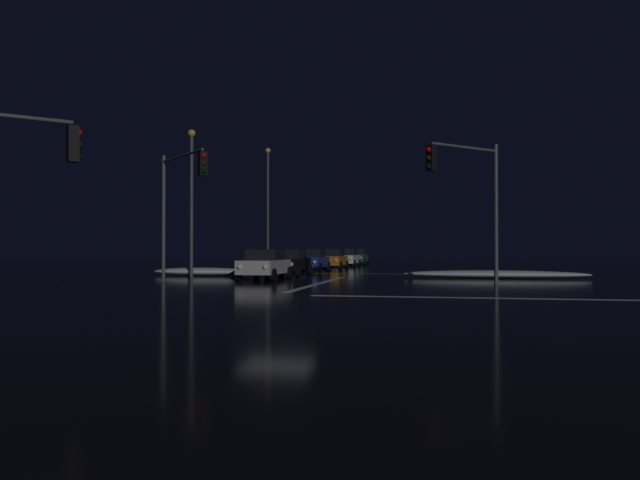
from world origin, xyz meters
TOP-DOWN VIEW (x-y plane):
  - ground at (0.00, 0.00)m, footprint 120.00×120.00m
  - stop_line_north at (0.00, 7.55)m, footprint 0.35×12.87m
  - centre_line_ns at (0.00, 19.15)m, footprint 22.00×0.15m
  - crosswalk_bar_east at (7.65, 0.00)m, footprint 12.87×0.40m
  - snow_bank_left_curb at (-8.35, 14.19)m, footprint 6.16×1.50m
  - snow_bank_right_curb at (8.35, 14.31)m, footprint 9.94×1.50m
  - sedan_silver at (-3.47, 10.40)m, footprint 2.02×4.33m
  - sedan_black at (-3.50, 15.81)m, footprint 2.02×4.33m
  - sedan_blue at (-3.45, 21.97)m, footprint 2.02×4.33m
  - sedan_orange at (-3.06, 28.01)m, footprint 2.02×4.33m
  - sedan_white at (-2.95, 34.58)m, footprint 2.02×4.33m
  - sedan_green at (-2.95, 41.31)m, footprint 2.02×4.33m
  - traffic_signal_nw at (-6.50, 6.50)m, footprint 3.69×3.69m
  - traffic_signal_ne at (6.77, 6.77)m, footprint 3.09×3.09m
  - streetlamp_left_near at (-8.65, 13.15)m, footprint 0.44×0.44m
  - streetlamp_left_far at (-8.65, 29.15)m, footprint 0.44×0.44m

SIDE VIEW (x-z plane):
  - ground at x=0.00m, z-range -0.10..0.00m
  - stop_line_north at x=0.00m, z-range 0.00..0.01m
  - centre_line_ns at x=0.00m, z-range 0.00..0.01m
  - crosswalk_bar_east at x=7.65m, z-range 0.00..0.01m
  - snow_bank_right_curb at x=8.35m, z-range 0.00..0.43m
  - snow_bank_left_curb at x=-8.35m, z-range 0.00..0.49m
  - sedan_silver at x=-3.47m, z-range 0.02..1.59m
  - sedan_black at x=-3.50m, z-range 0.02..1.59m
  - sedan_blue at x=-3.45m, z-range 0.02..1.59m
  - sedan_orange at x=-3.06m, z-range 0.02..1.59m
  - sedan_white at x=-2.95m, z-range 0.02..1.59m
  - sedan_green at x=-2.95m, z-range 0.02..1.59m
  - traffic_signal_ne at x=6.77m, z-range 1.18..7.45m
  - traffic_signal_nw at x=-6.50m, z-range 1.22..7.44m
  - streetlamp_left_near at x=-8.65m, z-range 0.68..9.17m
  - streetlamp_left_far at x=-8.65m, z-range 0.70..10.58m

